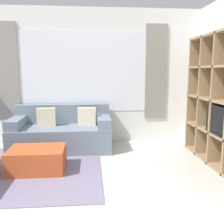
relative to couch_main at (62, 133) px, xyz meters
name	(u,v)px	position (x,y,z in m)	size (l,w,h in m)	color
wall_back	(83,76)	(0.41, 0.48, 1.05)	(5.97, 0.11, 2.70)	white
area_rug	(19,170)	(-0.54, -1.01, -0.30)	(2.46, 2.19, 0.01)	slate
couch_main	(62,133)	(0.00, 0.00, 0.00)	(1.83, 0.88, 0.81)	slate
ottoman	(37,160)	(-0.25, -1.06, -0.14)	(0.80, 0.60, 0.34)	#B74C23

